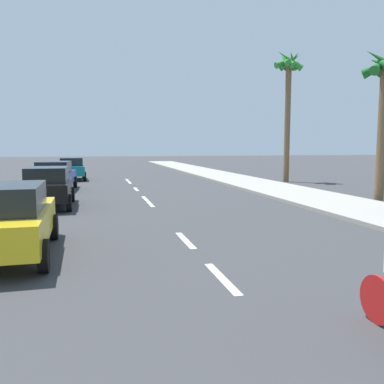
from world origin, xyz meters
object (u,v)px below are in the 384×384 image
object	(u,v)px
parked_car_yellow	(5,218)
parked_car_blue	(55,175)
parked_car_teal	(72,168)
palm_tree_far	(288,82)
parked_car_black	(48,186)

from	to	relation	value
parked_car_yellow	parked_car_blue	xyz separation A→B (m)	(-0.21, 13.51, 0.00)
parked_car_teal	palm_tree_far	bearing A→B (deg)	-22.37
parked_car_teal	parked_car_black	bearing A→B (deg)	-93.94
parked_car_black	parked_car_blue	world-z (taller)	same
parked_car_yellow	palm_tree_far	distance (m)	22.01
parked_car_yellow	parked_car_teal	bearing A→B (deg)	87.68
parked_car_yellow	parked_car_teal	size ratio (longest dim) A/B	1.04
parked_car_yellow	parked_car_black	bearing A→B (deg)	87.71
parked_car_yellow	parked_car_teal	world-z (taller)	same
parked_car_teal	palm_tree_far	size ratio (longest dim) A/B	0.47
parked_car_yellow	parked_car_black	xyz separation A→B (m)	(0.09, 7.33, -0.00)
parked_car_yellow	parked_car_black	distance (m)	7.33
parked_car_black	parked_car_yellow	bearing A→B (deg)	-91.30
parked_car_black	parked_car_blue	bearing A→B (deg)	92.28
parked_car_black	palm_tree_far	size ratio (longest dim) A/B	0.46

